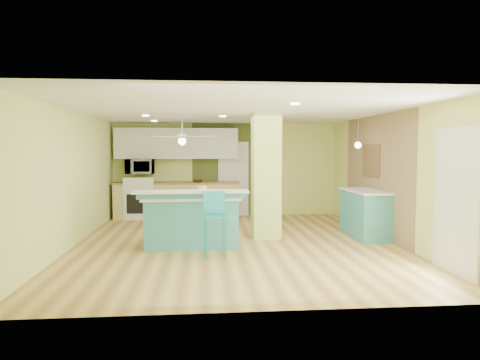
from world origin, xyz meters
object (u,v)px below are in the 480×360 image
(peninsula, at_px, (192,220))
(canister, at_px, (202,190))
(bar_stool, at_px, (215,213))
(fruit_bowl, at_px, (198,181))
(side_counter, at_px, (365,213))

(peninsula, xyz_separation_m, canister, (0.20, 0.25, 0.52))
(bar_stool, bearing_deg, canister, 96.53)
(bar_stool, xyz_separation_m, canister, (-0.20, 1.09, 0.28))
(peninsula, bearing_deg, fruit_bowl, 87.97)
(side_counter, xyz_separation_m, canister, (-3.34, -0.38, 0.53))
(fruit_bowl, bearing_deg, bar_stool, -85.56)
(fruit_bowl, bearing_deg, peninsula, -91.30)
(bar_stool, bearing_deg, side_counter, 21.02)
(peninsula, xyz_separation_m, side_counter, (3.53, 0.63, -0.01))
(bar_stool, xyz_separation_m, side_counter, (3.13, 1.46, -0.25))
(peninsula, relative_size, bar_stool, 1.84)
(fruit_bowl, bearing_deg, canister, -87.74)
(side_counter, xyz_separation_m, fruit_bowl, (-3.46, 2.70, 0.49))
(side_counter, bearing_deg, canister, -173.59)
(bar_stool, bearing_deg, fruit_bowl, 90.46)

